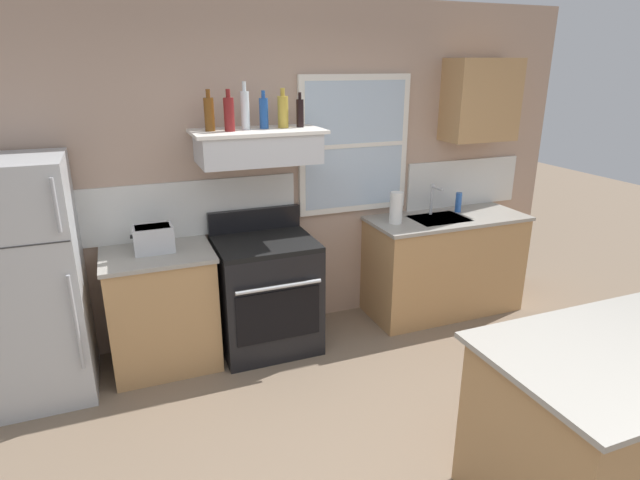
% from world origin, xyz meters
% --- Properties ---
extents(back_wall, '(5.40, 0.11, 2.70)m').
position_xyz_m(back_wall, '(0.03, 2.23, 1.35)').
color(back_wall, tan).
rests_on(back_wall, ground_plane).
extents(refrigerator, '(0.70, 0.72, 1.66)m').
position_xyz_m(refrigerator, '(-1.90, 1.84, 0.83)').
color(refrigerator, '#B7BABC').
rests_on(refrigerator, ground_plane).
extents(counter_left_of_stove, '(0.79, 0.63, 0.91)m').
position_xyz_m(counter_left_of_stove, '(-1.05, 1.90, 0.46)').
color(counter_left_of_stove, tan).
rests_on(counter_left_of_stove, ground_plane).
extents(toaster, '(0.30, 0.20, 0.19)m').
position_xyz_m(toaster, '(-1.06, 1.92, 1.01)').
color(toaster, silver).
rests_on(toaster, counter_left_of_stove).
extents(stove_range, '(0.76, 0.69, 1.09)m').
position_xyz_m(stove_range, '(-0.25, 1.86, 0.46)').
color(stove_range, black).
rests_on(stove_range, ground_plane).
extents(range_hood_shelf, '(0.96, 0.52, 0.24)m').
position_xyz_m(range_hood_shelf, '(-0.25, 1.96, 1.62)').
color(range_hood_shelf, silver).
extents(bottle_amber_wine, '(0.07, 0.07, 0.29)m').
position_xyz_m(bottle_amber_wine, '(-0.59, 1.98, 1.87)').
color(bottle_amber_wine, brown).
rests_on(bottle_amber_wine, range_hood_shelf).
extents(bottle_red_label_wine, '(0.07, 0.07, 0.29)m').
position_xyz_m(bottle_red_label_wine, '(-0.46, 1.92, 1.87)').
color(bottle_red_label_wine, maroon).
rests_on(bottle_red_label_wine, range_hood_shelf).
extents(bottle_clear_tall, '(0.06, 0.06, 0.34)m').
position_xyz_m(bottle_clear_tall, '(-0.33, 1.98, 1.89)').
color(bottle_clear_tall, silver).
rests_on(bottle_clear_tall, range_hood_shelf).
extents(bottle_blue_liqueur, '(0.07, 0.07, 0.27)m').
position_xyz_m(bottle_blue_liqueur, '(-0.18, 1.99, 1.86)').
color(bottle_blue_liqueur, '#1E478C').
rests_on(bottle_blue_liqueur, range_hood_shelf).
extents(bottle_champagne_gold_foil, '(0.08, 0.08, 0.29)m').
position_xyz_m(bottle_champagne_gold_foil, '(-0.04, 1.99, 1.87)').
color(bottle_champagne_gold_foil, '#B29333').
rests_on(bottle_champagne_gold_foil, range_hood_shelf).
extents(bottle_balsamic_dark, '(0.06, 0.06, 0.26)m').
position_xyz_m(bottle_balsamic_dark, '(0.09, 1.97, 1.85)').
color(bottle_balsamic_dark, black).
rests_on(bottle_balsamic_dark, range_hood_shelf).
extents(counter_right_with_sink, '(1.43, 0.63, 0.91)m').
position_xyz_m(counter_right_with_sink, '(1.45, 1.90, 0.46)').
color(counter_right_with_sink, tan).
rests_on(counter_right_with_sink, ground_plane).
extents(sink_faucet, '(0.03, 0.17, 0.28)m').
position_xyz_m(sink_faucet, '(1.35, 2.00, 1.08)').
color(sink_faucet, silver).
rests_on(sink_faucet, counter_right_with_sink).
extents(paper_towel_roll, '(0.11, 0.11, 0.27)m').
position_xyz_m(paper_towel_roll, '(0.92, 1.90, 1.04)').
color(paper_towel_roll, white).
rests_on(paper_towel_roll, counter_right_with_sink).
extents(dish_soap_bottle, '(0.06, 0.06, 0.18)m').
position_xyz_m(dish_soap_bottle, '(1.63, 2.00, 1.00)').
color(dish_soap_bottle, blue).
rests_on(dish_soap_bottle, counter_right_with_sink).
extents(kitchen_island, '(1.40, 0.90, 0.91)m').
position_xyz_m(kitchen_island, '(0.96, -0.33, 0.46)').
color(kitchen_island, tan).
rests_on(kitchen_island, ground_plane).
extents(upper_cabinet_right, '(0.64, 0.32, 0.70)m').
position_xyz_m(upper_cabinet_right, '(1.80, 2.04, 1.90)').
color(upper_cabinet_right, tan).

